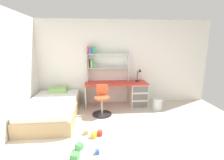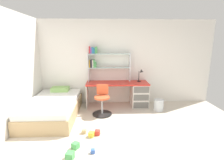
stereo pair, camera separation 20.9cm
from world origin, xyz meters
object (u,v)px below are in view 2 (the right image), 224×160
object	(u,v)px
swivel_chair	(102,103)
toy_block_yellow_4	(91,134)
desk	(133,93)
desk_lamp	(141,73)
toy_block_green_0	(70,156)
toy_block_red_3	(97,133)
waste_bin	(159,105)
bed_platform	(54,108)
toy_block_blue_1	(93,151)
toy_block_natural_2	(84,131)
toy_block_green_5	(75,146)
bookshelf_hutch	(103,61)

from	to	relation	value
swivel_chair	toy_block_yellow_4	bearing A→B (deg)	-100.24
desk	desk_lamp	xyz separation A→B (m)	(0.24, 0.08, 0.58)
toy_block_green_0	toy_block_red_3	bearing A→B (deg)	60.56
desk_lamp	waste_bin	xyz separation A→B (m)	(0.43, -0.48, -0.83)
desk	bed_platform	xyz separation A→B (m)	(-2.20, -0.69, -0.17)
toy_block_blue_1	toy_block_yellow_4	distance (m)	0.53
desk	toy_block_red_3	distance (m)	1.98
toy_block_green_0	toy_block_yellow_4	distance (m)	0.74
toy_block_green_0	swivel_chair	bearing A→B (deg)	74.41
bed_platform	toy_block_yellow_4	distance (m)	1.50
toy_block_natural_2	toy_block_green_5	world-z (taller)	toy_block_green_5
desk_lamp	toy_block_green_0	distance (m)	3.14
waste_bin	toy_block_natural_2	distance (m)	2.31
swivel_chair	desk_lamp	bearing A→B (deg)	30.17
toy_block_blue_1	toy_block_green_5	distance (m)	0.36
toy_block_blue_1	toy_block_red_3	distance (m)	0.60
toy_block_blue_1	bed_platform	bearing A→B (deg)	125.73
swivel_chair	toy_block_blue_1	xyz separation A→B (m)	(-0.14, -1.65, -0.28)
toy_block_red_3	toy_block_natural_2	bearing A→B (deg)	165.47
toy_block_yellow_4	toy_block_green_0	bearing A→B (deg)	-113.90
bed_platform	toy_block_yellow_4	size ratio (longest dim) A/B	19.20
waste_bin	toy_block_natural_2	size ratio (longest dim) A/B	3.58
desk	desk_lamp	world-z (taller)	desk_lamp
toy_block_blue_1	toy_block_red_3	xyz separation A→B (m)	(0.05, 0.60, 0.01)
desk	toy_block_green_5	xyz separation A→B (m)	(-1.40, -2.11, -0.35)
desk	waste_bin	world-z (taller)	desk
desk_lamp	toy_block_yellow_4	xyz separation A→B (m)	(-1.38, -1.81, -0.93)
toy_block_yellow_4	toy_block_green_5	world-z (taller)	toy_block_green_5
bed_platform	toy_block_natural_2	xyz separation A→B (m)	(0.90, -0.90, -0.19)
desk	toy_block_green_5	distance (m)	2.56
toy_block_red_3	swivel_chair	bearing A→B (deg)	85.56
desk	toy_block_blue_1	bearing A→B (deg)	-115.33
swivel_chair	toy_block_red_3	size ratio (longest dim) A/B	7.82
desk_lamp	toy_block_green_5	bearing A→B (deg)	-126.77
waste_bin	toy_block_yellow_4	xyz separation A→B (m)	(-1.81, -1.33, -0.10)
desk_lamp	toy_block_yellow_4	size ratio (longest dim) A/B	3.66
waste_bin	toy_block_green_0	xyz separation A→B (m)	(-2.11, -2.01, -0.09)
desk	bed_platform	bearing A→B (deg)	-162.67
toy_block_blue_1	bookshelf_hutch	bearing A→B (deg)	86.56
bed_platform	toy_block_natural_2	distance (m)	1.28
toy_block_yellow_4	toy_block_green_5	size ratio (longest dim) A/B	0.92
bookshelf_hutch	toy_block_green_0	distance (m)	2.94
waste_bin	bed_platform	bearing A→B (deg)	-174.30
toy_block_green_0	toy_block_natural_2	bearing A→B (deg)	80.74
desk_lamp	swivel_chair	distance (m)	1.51
toy_block_natural_2	bed_platform	bearing A→B (deg)	134.95
toy_block_red_3	waste_bin	bearing A→B (deg)	36.74
toy_block_green_0	toy_block_blue_1	distance (m)	0.40
toy_block_blue_1	toy_block_yellow_4	bearing A→B (deg)	97.28
bookshelf_hutch	swivel_chair	distance (m)	1.31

